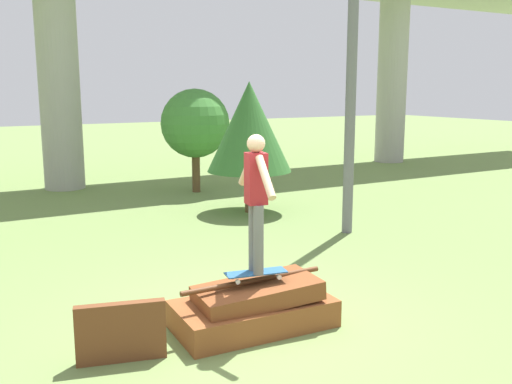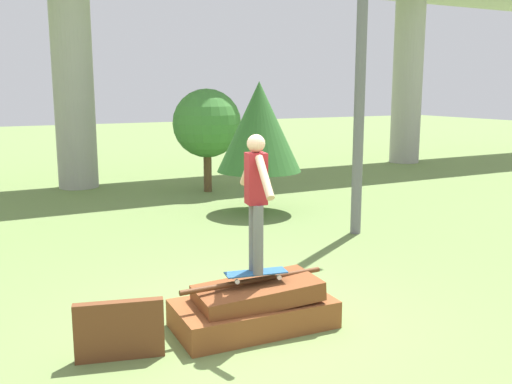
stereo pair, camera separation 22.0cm
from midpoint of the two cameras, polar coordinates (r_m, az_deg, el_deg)
The scene contains 8 objects.
ground_plane at distance 6.98m, azimuth -1.20°, elevation -13.30°, with size 80.00×80.00×0.00m, color olive.
scrap_pile at distance 6.88m, azimuth -1.10°, elevation -11.47°, with size 1.90×1.05×0.60m.
scrap_plank_loose at distance 6.25m, azimuth -14.36°, elevation -13.44°, with size 0.92×0.34×0.63m.
skateboard at distance 6.70m, azimuth -0.95°, elevation -8.12°, with size 0.75×0.35×0.09m.
skater at distance 6.46m, azimuth -0.97°, elevation -0.22°, with size 0.29×1.11×1.60m.
utility_pole at distance 11.06m, azimuth 9.02°, elevation 14.10°, with size 1.30×0.20×6.84m.
tree_behind_left at distance 12.80m, azimuth -1.18°, elevation 6.51°, with size 1.90×1.90×2.95m.
tree_mid_back at distance 15.47m, azimuth -6.51°, elevation 6.80°, with size 1.84×1.84×2.79m.
Camera 1 is at (-3.12, -5.58, 2.80)m, focal length 40.00 mm.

